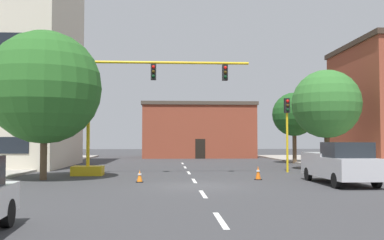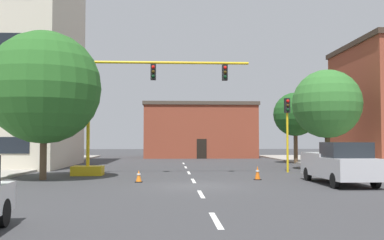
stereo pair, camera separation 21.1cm
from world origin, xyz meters
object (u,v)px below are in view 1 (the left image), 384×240
(pickup_truck_silver, at_px, (340,164))
(traffic_cone_roadside_a, at_px, (140,176))
(tree_right_far, at_px, (294,114))
(traffic_cone_roadside_b, at_px, (258,173))
(traffic_signal_gantry, at_px, (112,136))
(tree_left_near, at_px, (45,87))
(tree_right_mid, at_px, (326,104))
(traffic_light_pole_right, at_px, (287,118))

(pickup_truck_silver, bearing_deg, traffic_cone_roadside_a, 171.30)
(tree_right_far, xyz_separation_m, traffic_cone_roadside_b, (-6.62, -15.74, -4.01))
(traffic_signal_gantry, distance_m, traffic_cone_roadside_b, 8.93)
(tree_right_far, xyz_separation_m, tree_left_near, (-17.87, -15.18, 0.50))
(tree_left_near, xyz_separation_m, traffic_cone_roadside_b, (11.25, -0.56, -4.51))
(tree_left_near, xyz_separation_m, tree_right_mid, (17.47, 6.15, -0.30))
(tree_right_far, relative_size, pickup_truck_silver, 1.17)
(tree_right_mid, xyz_separation_m, pickup_truck_silver, (-2.82, -9.20, -3.59))
(traffic_signal_gantry, height_order, tree_right_mid, tree_right_mid)
(tree_right_mid, bearing_deg, pickup_truck_silver, -107.05)
(traffic_signal_gantry, xyz_separation_m, tree_right_mid, (14.24, 3.33, 2.24))
(traffic_light_pole_right, bearing_deg, traffic_cone_roadside_a, -146.21)
(tree_right_far, relative_size, traffic_cone_roadside_a, 10.30)
(tree_left_near, bearing_deg, pickup_truck_silver, -11.75)
(traffic_signal_gantry, height_order, tree_left_near, tree_left_near)
(traffic_signal_gantry, relative_size, traffic_light_pole_right, 2.19)
(tree_right_far, relative_size, tree_right_mid, 0.91)
(traffic_light_pole_right, height_order, tree_right_far, tree_right_far)
(traffic_signal_gantry, xyz_separation_m, traffic_light_pole_right, (11.02, 1.69, 1.20))
(traffic_light_pole_right, bearing_deg, traffic_signal_gantry, -171.26)
(tree_right_far, distance_m, tree_left_near, 23.45)
(tree_left_near, bearing_deg, traffic_cone_roadside_a, -17.22)
(tree_right_mid, bearing_deg, traffic_light_pole_right, -153.15)
(traffic_signal_gantry, relative_size, tree_left_near, 1.34)
(traffic_cone_roadside_b, bearing_deg, traffic_signal_gantry, 157.12)
(tree_right_far, bearing_deg, traffic_cone_roadside_b, -112.80)
(traffic_light_pole_right, bearing_deg, tree_right_mid, 26.85)
(traffic_signal_gantry, distance_m, tree_left_near, 4.99)
(traffic_cone_roadside_b, bearing_deg, tree_right_far, 67.20)
(tree_right_mid, xyz_separation_m, traffic_cone_roadside_b, (-6.22, -6.71, -4.21))
(tree_left_near, bearing_deg, traffic_light_pole_right, 17.60)
(traffic_signal_gantry, xyz_separation_m, tree_left_near, (-3.23, -2.83, 2.54))
(pickup_truck_silver, relative_size, traffic_cone_roadside_a, 8.78)
(traffic_signal_gantry, height_order, tree_right_far, traffic_signal_gantry)
(pickup_truck_silver, bearing_deg, traffic_light_pole_right, 93.06)
(pickup_truck_silver, height_order, traffic_cone_roadside_a, pickup_truck_silver)
(traffic_signal_gantry, xyz_separation_m, traffic_cone_roadside_a, (1.89, -4.41, -2.03))
(tree_right_far, height_order, pickup_truck_silver, tree_right_far)
(tree_right_mid, bearing_deg, traffic_cone_roadside_a, -147.93)
(tree_right_mid, height_order, traffic_cone_roadside_b, tree_right_mid)
(traffic_cone_roadside_a, bearing_deg, tree_right_far, 52.75)
(traffic_signal_gantry, height_order, traffic_cone_roadside_a, traffic_signal_gantry)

